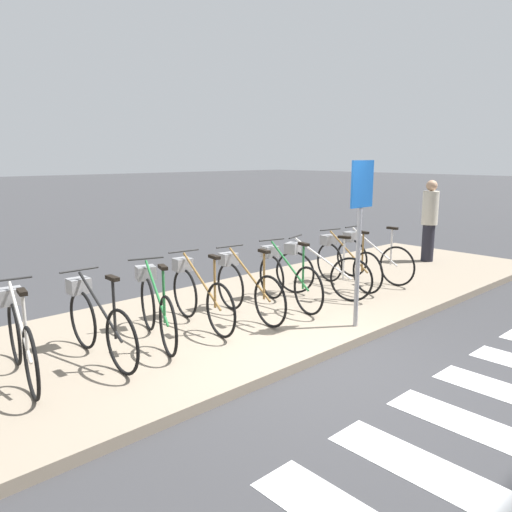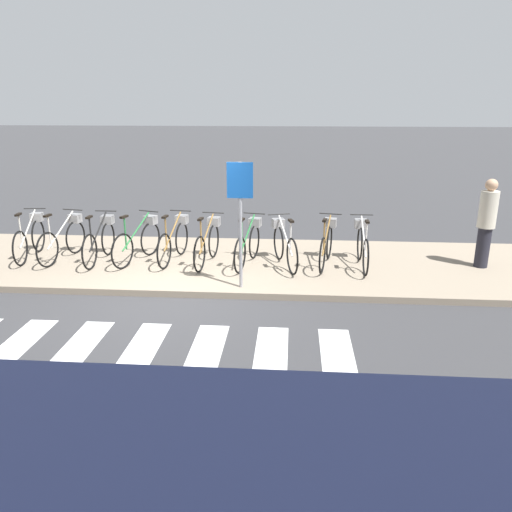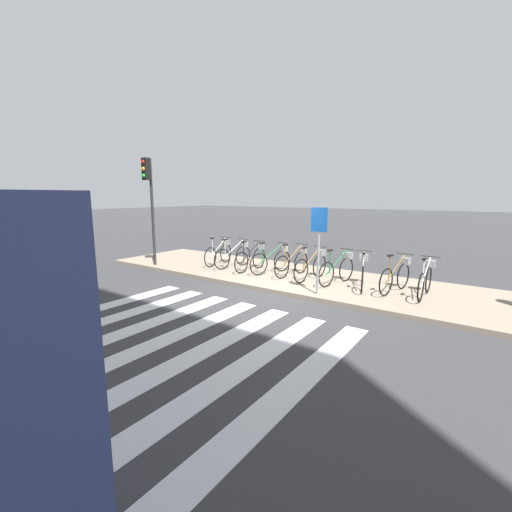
{
  "view_description": "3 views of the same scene",
  "coord_description": "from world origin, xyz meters",
  "px_view_note": "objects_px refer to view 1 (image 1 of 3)",
  "views": [
    {
      "loc": [
        -4.22,
        -3.51,
        2.38
      ],
      "look_at": [
        0.21,
        1.25,
        1.08
      ],
      "focal_mm": 35.0,
      "sensor_mm": 36.0,
      "label": 1
    },
    {
      "loc": [
        2.05,
        -7.99,
        3.31
      ],
      "look_at": [
        1.43,
        0.35,
        0.69
      ],
      "focal_mm": 35.0,
      "sensor_mm": 36.0,
      "label": 2
    },
    {
      "loc": [
        4.8,
        -7.54,
        2.62
      ],
      "look_at": [
        -1.45,
        1.25,
        0.71
      ],
      "focal_mm": 24.0,
      "sensor_mm": 36.0,
      "label": 3
    }
  ],
  "objects_px": {
    "parked_bicycle_3": "(155,305)",
    "parked_bicycle_9": "(370,256)",
    "parked_bicycle_2": "(97,320)",
    "parked_bicycle_6": "(286,276)",
    "parked_bicycle_1": "(20,335)",
    "parked_bicycle_5": "(245,285)",
    "parked_bicycle_8": "(344,261)",
    "parked_bicycle_7": "(317,269)",
    "sign_post": "(360,215)",
    "parked_bicycle_4": "(198,293)",
    "pedestrian": "(430,219)"
  },
  "relations": [
    {
      "from": "parked_bicycle_9",
      "to": "sign_post",
      "type": "xyz_separation_m",
      "value": [
        -2.29,
        -1.38,
        1.05
      ]
    },
    {
      "from": "parked_bicycle_1",
      "to": "parked_bicycle_4",
      "type": "height_order",
      "value": "same"
    },
    {
      "from": "parked_bicycle_3",
      "to": "parked_bicycle_6",
      "type": "relative_size",
      "value": 0.98
    },
    {
      "from": "parked_bicycle_1",
      "to": "parked_bicycle_3",
      "type": "distance_m",
      "value": 1.6
    },
    {
      "from": "parked_bicycle_1",
      "to": "parked_bicycle_5",
      "type": "bearing_deg",
      "value": -1.37
    },
    {
      "from": "parked_bicycle_4",
      "to": "sign_post",
      "type": "distance_m",
      "value": 2.38
    },
    {
      "from": "parked_bicycle_1",
      "to": "sign_post",
      "type": "xyz_separation_m",
      "value": [
        3.85,
        -1.42,
        1.05
      ]
    },
    {
      "from": "parked_bicycle_6",
      "to": "parked_bicycle_3",
      "type": "bearing_deg",
      "value": 178.32
    },
    {
      "from": "parked_bicycle_6",
      "to": "parked_bicycle_7",
      "type": "relative_size",
      "value": 1.02
    },
    {
      "from": "parked_bicycle_5",
      "to": "parked_bicycle_9",
      "type": "bearing_deg",
      "value": 0.56
    },
    {
      "from": "parked_bicycle_3",
      "to": "parked_bicycle_1",
      "type": "bearing_deg",
      "value": 179.74
    },
    {
      "from": "parked_bicycle_1",
      "to": "parked_bicycle_8",
      "type": "relative_size",
      "value": 1.01
    },
    {
      "from": "parked_bicycle_1",
      "to": "parked_bicycle_8",
      "type": "distance_m",
      "value": 5.44
    },
    {
      "from": "parked_bicycle_3",
      "to": "parked_bicycle_9",
      "type": "relative_size",
      "value": 0.96
    },
    {
      "from": "sign_post",
      "to": "parked_bicycle_8",
      "type": "bearing_deg",
      "value": 41.8
    },
    {
      "from": "parked_bicycle_2",
      "to": "parked_bicycle_4",
      "type": "relative_size",
      "value": 1.01
    },
    {
      "from": "parked_bicycle_2",
      "to": "parked_bicycle_5",
      "type": "height_order",
      "value": "same"
    },
    {
      "from": "parked_bicycle_6",
      "to": "parked_bicycle_7",
      "type": "xyz_separation_m",
      "value": [
        0.71,
        -0.03,
        0.0
      ]
    },
    {
      "from": "pedestrian",
      "to": "parked_bicycle_8",
      "type": "bearing_deg",
      "value": -178.48
    },
    {
      "from": "parked_bicycle_2",
      "to": "parked_bicycle_6",
      "type": "xyz_separation_m",
      "value": [
        3.07,
        -0.0,
        0.0
      ]
    },
    {
      "from": "parked_bicycle_6",
      "to": "parked_bicycle_4",
      "type": "bearing_deg",
      "value": 174.55
    },
    {
      "from": "parked_bicycle_2",
      "to": "parked_bicycle_7",
      "type": "bearing_deg",
      "value": -0.43
    },
    {
      "from": "parked_bicycle_5",
      "to": "pedestrian",
      "type": "bearing_deg",
      "value": 1.64
    },
    {
      "from": "parked_bicycle_7",
      "to": "parked_bicycle_8",
      "type": "height_order",
      "value": "same"
    },
    {
      "from": "parked_bicycle_7",
      "to": "sign_post",
      "type": "xyz_separation_m",
      "value": [
        -0.73,
        -1.32,
        1.05
      ]
    },
    {
      "from": "pedestrian",
      "to": "parked_bicycle_1",
      "type": "bearing_deg",
      "value": -179.43
    },
    {
      "from": "parked_bicycle_2",
      "to": "parked_bicycle_8",
      "type": "height_order",
      "value": "same"
    },
    {
      "from": "parked_bicycle_2",
      "to": "parked_bicycle_7",
      "type": "xyz_separation_m",
      "value": [
        3.78,
        -0.03,
        0.0
      ]
    },
    {
      "from": "parked_bicycle_2",
      "to": "pedestrian",
      "type": "xyz_separation_m",
      "value": [
        7.72,
        0.16,
        0.48
      ]
    },
    {
      "from": "parked_bicycle_3",
      "to": "sign_post",
      "type": "bearing_deg",
      "value": -32.09
    },
    {
      "from": "parked_bicycle_8",
      "to": "parked_bicycle_6",
      "type": "bearing_deg",
      "value": -177.18
    },
    {
      "from": "parked_bicycle_2",
      "to": "parked_bicycle_3",
      "type": "height_order",
      "value": "same"
    },
    {
      "from": "parked_bicycle_2",
      "to": "parked_bicycle_4",
      "type": "distance_m",
      "value": 1.52
    },
    {
      "from": "parked_bicycle_4",
      "to": "parked_bicycle_9",
      "type": "distance_m",
      "value": 3.82
    },
    {
      "from": "parked_bicycle_1",
      "to": "parked_bicycle_5",
      "type": "height_order",
      "value": "same"
    },
    {
      "from": "parked_bicycle_4",
      "to": "parked_bicycle_9",
      "type": "height_order",
      "value": "same"
    },
    {
      "from": "parked_bicycle_9",
      "to": "parked_bicycle_6",
      "type": "bearing_deg",
      "value": -179.2
    },
    {
      "from": "parked_bicycle_7",
      "to": "parked_bicycle_1",
      "type": "bearing_deg",
      "value": 178.73
    },
    {
      "from": "parked_bicycle_6",
      "to": "pedestrian",
      "type": "distance_m",
      "value": 4.68
    },
    {
      "from": "parked_bicycle_2",
      "to": "parked_bicycle_1",
      "type": "bearing_deg",
      "value": 174.85
    },
    {
      "from": "parked_bicycle_1",
      "to": "parked_bicycle_2",
      "type": "distance_m",
      "value": 0.81
    },
    {
      "from": "parked_bicycle_9",
      "to": "parked_bicycle_1",
      "type": "bearing_deg",
      "value": 179.6
    },
    {
      "from": "pedestrian",
      "to": "parked_bicycle_7",
      "type": "bearing_deg",
      "value": -177.3
    },
    {
      "from": "parked_bicycle_2",
      "to": "parked_bicycle_9",
      "type": "relative_size",
      "value": 1.0
    },
    {
      "from": "parked_bicycle_1",
      "to": "parked_bicycle_8",
      "type": "bearing_deg",
      "value": 0.03
    },
    {
      "from": "parked_bicycle_1",
      "to": "parked_bicycle_6",
      "type": "relative_size",
      "value": 1.01
    },
    {
      "from": "parked_bicycle_4",
      "to": "parked_bicycle_6",
      "type": "relative_size",
      "value": 1.01
    },
    {
      "from": "parked_bicycle_1",
      "to": "parked_bicycle_9",
      "type": "height_order",
      "value": "same"
    },
    {
      "from": "parked_bicycle_6",
      "to": "parked_bicycle_9",
      "type": "height_order",
      "value": "same"
    },
    {
      "from": "parked_bicycle_7",
      "to": "sign_post",
      "type": "height_order",
      "value": "sign_post"
    }
  ]
}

